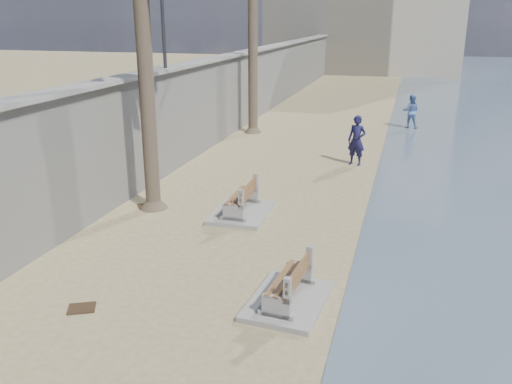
{
  "coord_description": "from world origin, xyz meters",
  "views": [
    {
      "loc": [
        2.94,
        -5.05,
        5.3
      ],
      "look_at": [
        -0.5,
        7.0,
        1.2
      ],
      "focal_mm": 38.0,
      "sensor_mm": 36.0,
      "label": 1
    }
  ],
  "objects_px": {
    "bench_far": "(241,201)",
    "person_b": "(411,110)",
    "bench_near": "(289,286)",
    "person_a": "(357,137)"
  },
  "relations": [
    {
      "from": "bench_far",
      "to": "person_b",
      "type": "xyz_separation_m",
      "value": [
        4.35,
        13.93,
        0.52
      ]
    },
    {
      "from": "bench_near",
      "to": "bench_far",
      "type": "relative_size",
      "value": 0.97
    },
    {
      "from": "bench_near",
      "to": "person_a",
      "type": "height_order",
      "value": "person_a"
    },
    {
      "from": "bench_far",
      "to": "person_b",
      "type": "distance_m",
      "value": 14.61
    },
    {
      "from": "bench_near",
      "to": "bench_far",
      "type": "distance_m",
      "value": 5.01
    },
    {
      "from": "bench_near",
      "to": "person_a",
      "type": "bearing_deg",
      "value": 89.12
    },
    {
      "from": "person_a",
      "to": "person_b",
      "type": "distance_m",
      "value": 7.93
    },
    {
      "from": "person_a",
      "to": "bench_far",
      "type": "bearing_deg",
      "value": -96.32
    },
    {
      "from": "bench_far",
      "to": "person_a",
      "type": "height_order",
      "value": "person_a"
    },
    {
      "from": "bench_near",
      "to": "person_b",
      "type": "bearing_deg",
      "value": 83.76
    }
  ]
}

